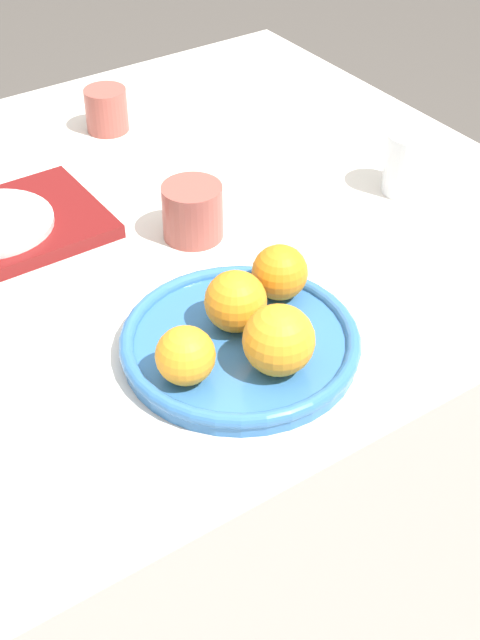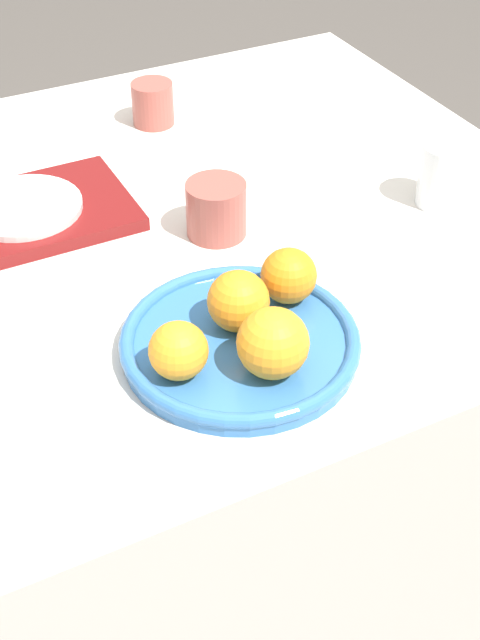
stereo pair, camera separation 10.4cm
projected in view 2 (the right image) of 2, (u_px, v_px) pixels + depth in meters
ground_plane at (196, 537)px, 1.78m from camera, size 12.00×12.00×0.00m
table at (189, 402)px, 1.54m from camera, size 1.14×1.02×0.75m
fruit_platter at (240, 343)px, 1.06m from camera, size 0.29×0.29×0.03m
orange_0 at (238, 301)px, 1.05m from camera, size 0.08×0.08×0.08m
orange_1 at (178, 351)px, 0.99m from camera, size 0.07×0.07×0.07m
orange_2 at (273, 343)px, 0.99m from camera, size 0.08×0.08×0.08m
orange_3 at (289, 276)px, 1.10m from camera, size 0.07×0.07×0.07m
water_glass at (444, 175)px, 1.30m from camera, size 0.07×0.07×0.10m
serving_tray at (25, 216)px, 1.29m from camera, size 0.31×0.21×0.02m
side_plate at (23, 207)px, 1.28m from camera, size 0.17×0.17×0.01m
cup_0 at (153, 104)px, 1.51m from camera, size 0.07×0.07×0.07m
cup_1 at (216, 209)px, 1.24m from camera, size 0.09×0.09×0.08m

